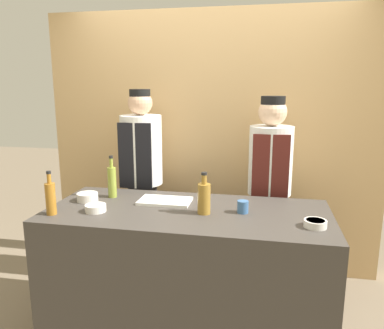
{
  "coord_description": "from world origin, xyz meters",
  "views": [
    {
      "loc": [
        0.5,
        -2.35,
        1.75
      ],
      "look_at": [
        0.0,
        0.17,
        1.2
      ],
      "focal_mm": 35.0,
      "sensor_mm": 36.0,
      "label": 1
    }
  ],
  "objects_px": {
    "bottle_vinegar": "(204,198)",
    "chef_right": "(269,189)",
    "cutting_board": "(165,201)",
    "chef_left": "(142,180)",
    "sauce_bowl_yellow": "(87,197)",
    "bottle_amber": "(51,198)",
    "sauce_bowl_brown": "(315,223)",
    "sauce_bowl_green": "(96,208)",
    "cup_blue": "(243,207)",
    "bottle_oil": "(112,181)"
  },
  "relations": [
    {
      "from": "bottle_vinegar",
      "to": "chef_right",
      "type": "xyz_separation_m",
      "value": [
        0.43,
        0.72,
        -0.12
      ]
    },
    {
      "from": "cutting_board",
      "to": "chef_left",
      "type": "xyz_separation_m",
      "value": [
        -0.35,
        0.54,
        0.0
      ]
    },
    {
      "from": "sauce_bowl_yellow",
      "to": "bottle_amber",
      "type": "height_order",
      "value": "bottle_amber"
    },
    {
      "from": "sauce_bowl_brown",
      "to": "chef_right",
      "type": "bearing_deg",
      "value": 107.52
    },
    {
      "from": "sauce_bowl_yellow",
      "to": "sauce_bowl_green",
      "type": "xyz_separation_m",
      "value": [
        0.16,
        -0.21,
        -0.01
      ]
    },
    {
      "from": "bottle_vinegar",
      "to": "chef_right",
      "type": "relative_size",
      "value": 0.17
    },
    {
      "from": "bottle_amber",
      "to": "bottle_vinegar",
      "type": "distance_m",
      "value": 0.99
    },
    {
      "from": "bottle_vinegar",
      "to": "chef_right",
      "type": "bearing_deg",
      "value": 59.52
    },
    {
      "from": "bottle_amber",
      "to": "chef_left",
      "type": "distance_m",
      "value": 0.98
    },
    {
      "from": "sauce_bowl_brown",
      "to": "cup_blue",
      "type": "xyz_separation_m",
      "value": [
        -0.44,
        0.17,
        0.02
      ]
    },
    {
      "from": "cutting_board",
      "to": "chef_right",
      "type": "relative_size",
      "value": 0.22
    },
    {
      "from": "chef_left",
      "to": "bottle_vinegar",
      "type": "bearing_deg",
      "value": -47.24
    },
    {
      "from": "chef_left",
      "to": "sauce_bowl_brown",
      "type": "bearing_deg",
      "value": -31.57
    },
    {
      "from": "bottle_oil",
      "to": "chef_left",
      "type": "height_order",
      "value": "chef_left"
    },
    {
      "from": "sauce_bowl_green",
      "to": "cutting_board",
      "type": "distance_m",
      "value": 0.49
    },
    {
      "from": "bottle_oil",
      "to": "chef_left",
      "type": "xyz_separation_m",
      "value": [
        0.07,
        0.49,
        -0.11
      ]
    },
    {
      "from": "sauce_bowl_brown",
      "to": "bottle_vinegar",
      "type": "relative_size",
      "value": 0.48
    },
    {
      "from": "bottle_amber",
      "to": "chef_right",
      "type": "bearing_deg",
      "value": 33.67
    },
    {
      "from": "bottle_oil",
      "to": "cutting_board",
      "type": "bearing_deg",
      "value": -6.9
    },
    {
      "from": "sauce_bowl_yellow",
      "to": "cutting_board",
      "type": "relative_size",
      "value": 0.41
    },
    {
      "from": "bottle_amber",
      "to": "chef_left",
      "type": "relative_size",
      "value": 0.17
    },
    {
      "from": "chef_left",
      "to": "bottle_oil",
      "type": "bearing_deg",
      "value": -97.71
    },
    {
      "from": "chef_left",
      "to": "chef_right",
      "type": "distance_m",
      "value": 1.09
    },
    {
      "from": "bottle_amber",
      "to": "bottle_oil",
      "type": "xyz_separation_m",
      "value": [
        0.24,
        0.44,
        0.01
      ]
    },
    {
      "from": "sauce_bowl_yellow",
      "to": "cup_blue",
      "type": "height_order",
      "value": "cup_blue"
    },
    {
      "from": "sauce_bowl_yellow",
      "to": "cutting_board",
      "type": "height_order",
      "value": "sauce_bowl_yellow"
    },
    {
      "from": "sauce_bowl_green",
      "to": "bottle_oil",
      "type": "height_order",
      "value": "bottle_oil"
    },
    {
      "from": "cup_blue",
      "to": "cutting_board",
      "type": "bearing_deg",
      "value": 168.42
    },
    {
      "from": "sauce_bowl_green",
      "to": "sauce_bowl_brown",
      "type": "bearing_deg",
      "value": -0.38
    },
    {
      "from": "sauce_bowl_brown",
      "to": "cutting_board",
      "type": "bearing_deg",
      "value": 163.89
    },
    {
      "from": "sauce_bowl_yellow",
      "to": "chef_left",
      "type": "relative_size",
      "value": 0.09
    },
    {
      "from": "bottle_oil",
      "to": "bottle_amber",
      "type": "bearing_deg",
      "value": -118.51
    },
    {
      "from": "cutting_board",
      "to": "bottle_vinegar",
      "type": "distance_m",
      "value": 0.37
    },
    {
      "from": "sauce_bowl_brown",
      "to": "cutting_board",
      "type": "height_order",
      "value": "sauce_bowl_brown"
    },
    {
      "from": "sauce_bowl_yellow",
      "to": "bottle_amber",
      "type": "bearing_deg",
      "value": -107.1
    },
    {
      "from": "sauce_bowl_green",
      "to": "chef_left",
      "type": "bearing_deg",
      "value": 86.68
    },
    {
      "from": "sauce_bowl_yellow",
      "to": "chef_left",
      "type": "distance_m",
      "value": 0.65
    },
    {
      "from": "sauce_bowl_brown",
      "to": "sauce_bowl_yellow",
      "type": "bearing_deg",
      "value": 172.16
    },
    {
      "from": "bottle_oil",
      "to": "chef_left",
      "type": "distance_m",
      "value": 0.51
    },
    {
      "from": "chef_right",
      "to": "bottle_vinegar",
      "type": "bearing_deg",
      "value": -120.48
    },
    {
      "from": "bottle_amber",
      "to": "chef_right",
      "type": "distance_m",
      "value": 1.68
    },
    {
      "from": "cup_blue",
      "to": "chef_left",
      "type": "height_order",
      "value": "chef_left"
    },
    {
      "from": "sauce_bowl_brown",
      "to": "bottle_amber",
      "type": "distance_m",
      "value": 1.67
    },
    {
      "from": "cutting_board",
      "to": "sauce_bowl_brown",
      "type": "bearing_deg",
      "value": -16.11
    },
    {
      "from": "bottle_amber",
      "to": "bottle_oil",
      "type": "relative_size",
      "value": 0.92
    },
    {
      "from": "bottle_vinegar",
      "to": "chef_right",
      "type": "distance_m",
      "value": 0.85
    },
    {
      "from": "cutting_board",
      "to": "bottle_amber",
      "type": "xyz_separation_m",
      "value": [
        -0.66,
        -0.39,
        0.1
      ]
    },
    {
      "from": "sauce_bowl_yellow",
      "to": "bottle_amber",
      "type": "xyz_separation_m",
      "value": [
        -0.1,
        -0.31,
        0.08
      ]
    },
    {
      "from": "sauce_bowl_brown",
      "to": "sauce_bowl_green",
      "type": "distance_m",
      "value": 1.4
    },
    {
      "from": "bottle_oil",
      "to": "cup_blue",
      "type": "relative_size",
      "value": 3.86
    }
  ]
}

